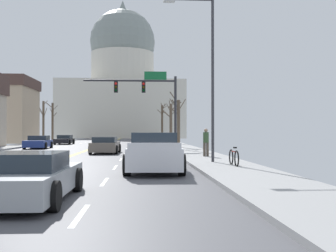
% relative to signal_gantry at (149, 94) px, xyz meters
% --- Properties ---
extents(ground, '(20.00, 180.00, 0.20)m').
position_rel_signal_gantry_xyz_m(ground, '(-5.37, -17.73, -4.81)').
color(ground, '#4F4F54').
extents(signal_gantry, '(7.91, 0.41, 6.61)m').
position_rel_signal_gantry_xyz_m(signal_gantry, '(0.00, 0.00, 0.00)').
color(signal_gantry, '#28282D').
rests_on(signal_gantry, ground).
extents(street_lamp_right, '(2.51, 0.24, 8.14)m').
position_rel_signal_gantry_xyz_m(street_lamp_right, '(2.51, -14.66, 0.14)').
color(street_lamp_right, '#333338').
rests_on(street_lamp_right, ground).
extents(capitol_building, '(29.72, 20.09, 34.28)m').
position_rel_signal_gantry_xyz_m(capitol_building, '(-5.37, 65.87, 8.33)').
color(capitol_building, beige).
rests_on(capitol_building, ground).
extents(sedan_near_00, '(2.15, 4.45, 1.23)m').
position_rel_signal_gantry_xyz_m(sedan_near_00, '(-3.36, -4.05, -4.25)').
color(sedan_near_00, '#6B6056').
rests_on(sedan_near_00, ground).
extents(sedan_near_01, '(2.05, 4.32, 1.21)m').
position_rel_signal_gantry_xyz_m(sedan_near_01, '(-0.31, -10.96, -4.27)').
color(sedan_near_01, '#9EA3A8').
rests_on(sedan_near_01, ground).
extents(pickup_truck_near_02, '(2.43, 5.31, 1.59)m').
position_rel_signal_gantry_xyz_m(pickup_truck_near_02, '(-0.14, -17.67, -4.11)').
color(pickup_truck_near_02, silver).
rests_on(pickup_truck_near_02, ground).
extents(sedan_near_03, '(2.08, 4.56, 1.15)m').
position_rel_signal_gantry_xyz_m(sedan_near_03, '(-3.35, -24.51, -4.29)').
color(sedan_near_03, '#9EA3A8').
rests_on(sedan_near_03, ground).
extents(sedan_oncoming_00, '(2.20, 4.38, 1.23)m').
position_rel_signal_gantry_xyz_m(sedan_oncoming_00, '(-10.46, 4.73, -4.26)').
color(sedan_oncoming_00, navy).
rests_on(sedan_oncoming_00, ground).
extents(sedan_oncoming_01, '(2.07, 4.26, 1.17)m').
position_rel_signal_gantry_xyz_m(sedan_oncoming_01, '(-10.33, 17.01, -4.28)').
color(sedan_oncoming_01, black).
rests_on(sedan_oncoming_01, ground).
extents(bare_tree_00, '(1.63, 1.86, 6.34)m').
position_rel_signal_gantry_xyz_m(bare_tree_00, '(2.76, 32.45, -1.52)').
color(bare_tree_00, '#4C3D2D').
rests_on(bare_tree_00, ground).
extents(bare_tree_02, '(2.33, 2.52, 5.42)m').
position_rel_signal_gantry_xyz_m(bare_tree_02, '(2.98, 15.57, -2.02)').
color(bare_tree_02, brown).
rests_on(bare_tree_02, ground).
extents(bare_tree_03, '(1.16, 2.32, 5.72)m').
position_rel_signal_gantry_xyz_m(bare_tree_03, '(-13.85, 20.78, -1.81)').
color(bare_tree_03, brown).
rests_on(bare_tree_03, ground).
extents(bare_tree_04, '(1.79, 1.51, 5.20)m').
position_rel_signal_gantry_xyz_m(bare_tree_04, '(2.78, 3.34, -2.22)').
color(bare_tree_04, brown).
rests_on(bare_tree_04, ground).
extents(bare_tree_05, '(1.88, 1.27, 5.82)m').
position_rel_signal_gantry_xyz_m(bare_tree_05, '(-13.71, 25.64, -1.73)').
color(bare_tree_05, brown).
rests_on(bare_tree_05, ground).
extents(pedestrian_00, '(0.35, 0.34, 1.67)m').
position_rel_signal_gantry_xyz_m(pedestrian_00, '(3.20, -10.30, -3.77)').
color(pedestrian_00, '#4C4238').
rests_on(pedestrian_00, ground).
extents(bicycle_parked, '(0.12, 1.77, 0.85)m').
position_rel_signal_gantry_xyz_m(bicycle_parked, '(3.40, -16.74, -4.35)').
color(bicycle_parked, black).
rests_on(bicycle_parked, ground).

